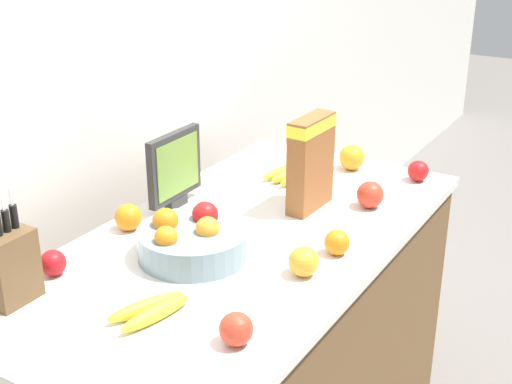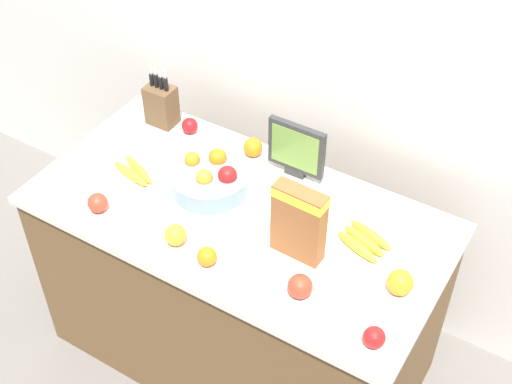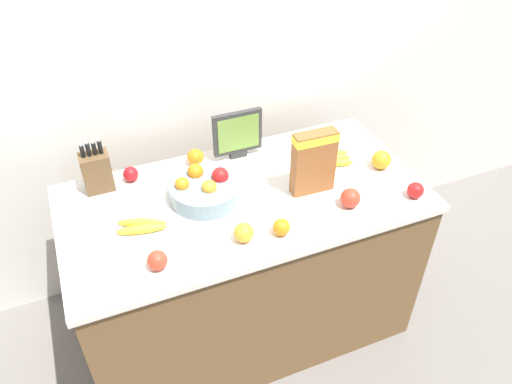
# 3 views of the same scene
# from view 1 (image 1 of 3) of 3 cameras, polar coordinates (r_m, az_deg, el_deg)

# --- Properties ---
(wall_back) EXTENTS (9.00, 0.06, 2.60)m
(wall_back) POSITION_cam_1_polar(r_m,az_deg,el_deg) (2.23, -14.79, 10.00)
(wall_back) COLOR silver
(wall_back) RESTS_ON ground_plane
(counter) EXTENTS (1.55, 0.78, 0.87)m
(counter) POSITION_cam_1_polar(r_m,az_deg,el_deg) (2.23, -1.10, -13.75)
(counter) COLOR brown
(counter) RESTS_ON ground_plane
(knife_block) EXTENTS (0.12, 0.09, 0.27)m
(knife_block) POSITION_cam_1_polar(r_m,az_deg,el_deg) (1.76, -19.21, -5.57)
(knife_block) COLOR brown
(knife_block) RESTS_ON counter
(small_monitor) EXTENTS (0.23, 0.03, 0.24)m
(small_monitor) POSITION_cam_1_polar(r_m,az_deg,el_deg) (2.16, -6.51, 1.94)
(small_monitor) COLOR #2D2D2D
(small_monitor) RESTS_ON counter
(cereal_box) EXTENTS (0.19, 0.07, 0.29)m
(cereal_box) POSITION_cam_1_polar(r_m,az_deg,el_deg) (2.14, 4.41, 2.64)
(cereal_box) COLOR brown
(cereal_box) RESTS_ON counter
(fruit_bowl) EXTENTS (0.30, 0.30, 0.13)m
(fruit_bowl) POSITION_cam_1_polar(r_m,az_deg,el_deg) (1.89, -5.09, -3.85)
(fruit_bowl) COLOR gray
(fruit_bowl) RESTS_ON counter
(banana_bunch_left) EXTENTS (0.21, 0.13, 0.04)m
(banana_bunch_left) POSITION_cam_1_polar(r_m,az_deg,el_deg) (1.66, -8.40, -9.31)
(banana_bunch_left) COLOR yellow
(banana_bunch_left) RESTS_ON counter
(banana_bunch_right) EXTENTS (0.21, 0.17, 0.04)m
(banana_bunch_right) POSITION_cam_1_polar(r_m,az_deg,el_deg) (2.40, 2.95, 1.45)
(banana_bunch_right) COLOR yellow
(banana_bunch_right) RESTS_ON counter
(apple_front) EXTENTS (0.07, 0.07, 0.07)m
(apple_front) POSITION_cam_1_polar(r_m,az_deg,el_deg) (2.44, 12.84, 1.65)
(apple_front) COLOR red
(apple_front) RESTS_ON counter
(apple_rear) EXTENTS (0.07, 0.07, 0.07)m
(apple_rear) POSITION_cam_1_polar(r_m,az_deg,el_deg) (1.54, -1.59, -10.90)
(apple_rear) COLOR red
(apple_rear) RESTS_ON counter
(apple_near_bananas) EXTENTS (0.07, 0.07, 0.07)m
(apple_near_bananas) POSITION_cam_1_polar(r_m,az_deg,el_deg) (1.87, -15.93, -5.48)
(apple_near_bananas) COLOR #A31419
(apple_near_bananas) RESTS_ON counter
(apple_leftmost) EXTENTS (0.08, 0.08, 0.08)m
(apple_leftmost) POSITION_cam_1_polar(r_m,az_deg,el_deg) (2.20, 9.12, -0.21)
(apple_leftmost) COLOR red
(apple_leftmost) RESTS_ON counter
(orange_front_left) EXTENTS (0.08, 0.08, 0.08)m
(orange_front_left) POSITION_cam_1_polar(r_m,az_deg,el_deg) (1.80, 3.84, -5.57)
(orange_front_left) COLOR orange
(orange_front_left) RESTS_ON counter
(orange_back_center) EXTENTS (0.09, 0.09, 0.09)m
(orange_back_center) POSITION_cam_1_polar(r_m,az_deg,el_deg) (2.50, 7.67, 2.75)
(orange_back_center) COLOR orange
(orange_back_center) RESTS_ON counter
(orange_front_center) EXTENTS (0.07, 0.07, 0.07)m
(orange_front_center) POSITION_cam_1_polar(r_m,az_deg,el_deg) (1.91, 6.50, -4.03)
(orange_front_center) COLOR orange
(orange_front_center) RESTS_ON counter
(orange_mid_right) EXTENTS (0.08, 0.08, 0.08)m
(orange_mid_right) POSITION_cam_1_polar(r_m,az_deg,el_deg) (2.07, -10.19, -2.01)
(orange_mid_right) COLOR orange
(orange_mid_right) RESTS_ON counter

